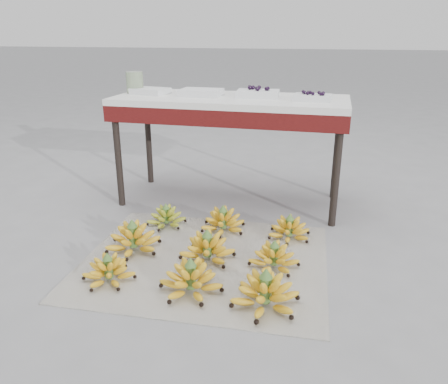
% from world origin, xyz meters
% --- Properties ---
extents(ground, '(60.00, 60.00, 0.00)m').
position_xyz_m(ground, '(0.00, 0.00, 0.00)').
color(ground, slate).
rests_on(ground, ground).
extents(newspaper_mat, '(1.30, 1.11, 0.01)m').
position_xyz_m(newspaper_mat, '(-0.00, 0.05, 0.00)').
color(newspaper_mat, white).
rests_on(newspaper_mat, ground).
extents(bunch_front_left, '(0.26, 0.26, 0.15)m').
position_xyz_m(bunch_front_left, '(-0.39, -0.25, 0.06)').
color(bunch_front_left, yellow).
rests_on(bunch_front_left, newspaper_mat).
extents(bunch_front_center, '(0.35, 0.35, 0.18)m').
position_xyz_m(bunch_front_center, '(0.02, -0.25, 0.07)').
color(bunch_front_center, yellow).
rests_on(bunch_front_center, newspaper_mat).
extents(bunch_front_right, '(0.34, 0.34, 0.19)m').
position_xyz_m(bunch_front_right, '(0.37, -0.27, 0.07)').
color(bunch_front_right, yellow).
rests_on(bunch_front_right, newspaper_mat).
extents(bunch_mid_left, '(0.35, 0.35, 0.18)m').
position_xyz_m(bunch_mid_left, '(-0.41, 0.07, 0.07)').
color(bunch_mid_left, yellow).
rests_on(bunch_mid_left, newspaper_mat).
extents(bunch_mid_center, '(0.36, 0.36, 0.18)m').
position_xyz_m(bunch_mid_center, '(0.01, 0.06, 0.07)').
color(bunch_mid_center, yellow).
rests_on(bunch_mid_center, newspaper_mat).
extents(bunch_mid_right, '(0.28, 0.28, 0.15)m').
position_xyz_m(bunch_mid_right, '(0.36, 0.06, 0.06)').
color(bunch_mid_right, yellow).
rests_on(bunch_mid_right, newspaper_mat).
extents(bunch_back_left, '(0.29, 0.29, 0.14)m').
position_xyz_m(bunch_back_left, '(-0.35, 0.42, 0.06)').
color(bunch_back_left, olive).
rests_on(bunch_back_left, newspaper_mat).
extents(bunch_back_center, '(0.35, 0.35, 0.17)m').
position_xyz_m(bunch_back_center, '(0.00, 0.43, 0.06)').
color(bunch_back_center, yellow).
rests_on(bunch_back_center, newspaper_mat).
extents(bunch_back_right, '(0.32, 0.32, 0.15)m').
position_xyz_m(bunch_back_right, '(0.40, 0.42, 0.06)').
color(bunch_back_right, yellow).
rests_on(bunch_back_right, newspaper_mat).
extents(vendor_table, '(1.52, 0.61, 0.73)m').
position_xyz_m(vendor_table, '(-0.07, 0.93, 0.65)').
color(vendor_table, black).
rests_on(vendor_table, ground).
extents(tray_far_left, '(0.27, 0.22, 0.04)m').
position_xyz_m(tray_far_left, '(-0.64, 0.94, 0.75)').
color(tray_far_left, silver).
rests_on(tray_far_left, vendor_table).
extents(tray_left, '(0.27, 0.20, 0.04)m').
position_xyz_m(tray_left, '(-0.27, 0.94, 0.75)').
color(tray_left, silver).
rests_on(tray_left, vendor_table).
extents(tray_right, '(0.28, 0.21, 0.07)m').
position_xyz_m(tray_right, '(0.10, 0.97, 0.75)').
color(tray_right, silver).
rests_on(tray_right, vendor_table).
extents(tray_far_right, '(0.24, 0.18, 0.06)m').
position_xyz_m(tray_far_right, '(0.46, 0.89, 0.75)').
color(tray_far_right, silver).
rests_on(tray_far_right, vendor_table).
extents(glass_jar, '(0.14, 0.14, 0.14)m').
position_xyz_m(glass_jar, '(-0.75, 0.94, 0.80)').
color(glass_jar, beige).
rests_on(glass_jar, vendor_table).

